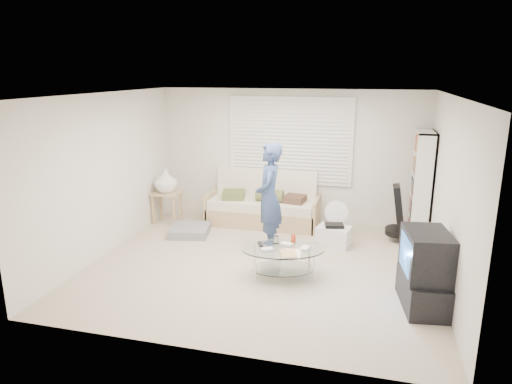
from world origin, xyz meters
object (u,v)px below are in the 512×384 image
(bookshelf, at_px, (420,186))
(coffee_table, at_px, (284,254))
(tv_unit, at_px, (424,271))
(futon_sofa, at_px, (263,207))

(bookshelf, distance_m, coffee_table, 2.90)
(bookshelf, bearing_deg, tv_unit, -92.90)
(bookshelf, xyz_separation_m, tv_unit, (-0.13, -2.47, -0.46))
(futon_sofa, xyz_separation_m, bookshelf, (2.75, -0.11, 0.60))
(futon_sofa, relative_size, tv_unit, 2.15)
(bookshelf, relative_size, tv_unit, 1.92)
(bookshelf, height_order, coffee_table, bookshelf)
(coffee_table, bearing_deg, futon_sofa, 110.52)
(futon_sofa, distance_m, coffee_table, 2.34)
(coffee_table, bearing_deg, bookshelf, 47.05)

